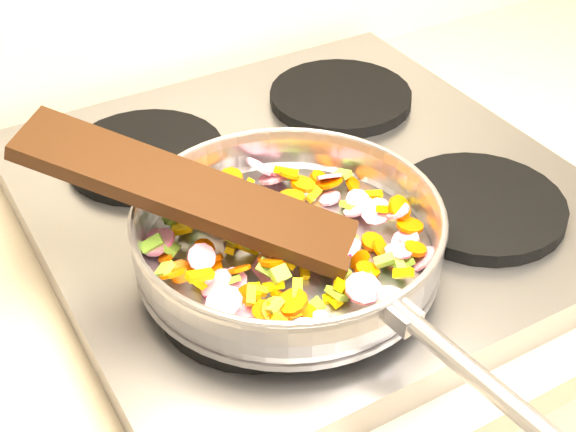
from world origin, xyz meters
TOP-DOWN VIEW (x-y plane):
  - cooktop at (-0.70, 1.67)m, footprint 0.60×0.60m
  - grate_fl at (-0.84, 1.52)m, footprint 0.19×0.19m
  - grate_fr at (-0.56, 1.52)m, footprint 0.19×0.19m
  - grate_bl at (-0.84, 1.81)m, footprint 0.19×0.19m
  - grate_br at (-0.56, 1.81)m, footprint 0.19×0.19m
  - saute_pan at (-0.79, 1.55)m, footprint 0.35×0.51m
  - vegetable_heap at (-0.79, 1.55)m, footprint 0.28×0.29m
  - wooden_spatula at (-0.87, 1.61)m, footprint 0.29×0.27m

SIDE VIEW (x-z plane):
  - cooktop at x=-0.70m, z-range 0.90..0.94m
  - grate_fl at x=-0.84m, z-range 0.94..0.96m
  - grate_fr at x=-0.56m, z-range 0.94..0.96m
  - grate_bl at x=-0.84m, z-range 0.94..0.96m
  - grate_br at x=-0.56m, z-range 0.94..0.96m
  - vegetable_heap at x=-0.79m, z-range 0.95..1.00m
  - saute_pan at x=-0.79m, z-range 0.96..1.02m
  - wooden_spatula at x=-0.87m, z-range 0.97..1.08m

